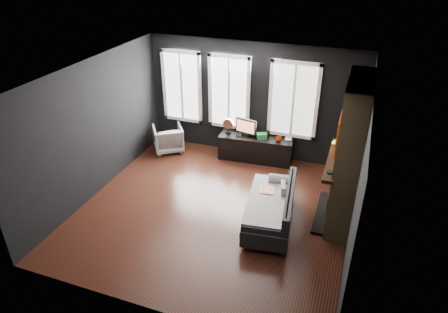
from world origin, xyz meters
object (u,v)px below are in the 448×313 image
(mug, at_px, (279,138))
(mantel_vase, at_px, (337,143))
(armchair, at_px, (168,137))
(media_console, at_px, (256,148))
(sofa, at_px, (270,206))
(monitor, at_px, (246,126))
(book, at_px, (285,135))

(mug, height_order, mantel_vase, mantel_vase)
(mug, xyz_separation_m, mantel_vase, (1.32, -1.15, 0.66))
(armchair, relative_size, media_console, 0.41)
(armchair, xyz_separation_m, mantel_vase, (4.00, -0.90, 0.97))
(sofa, distance_m, monitor, 2.55)
(media_console, bearing_deg, monitor, -178.35)
(sofa, bearing_deg, book, 88.86)
(mantel_vase, bearing_deg, armchair, 167.32)
(monitor, relative_size, mantel_vase, 2.84)
(mug, bearing_deg, book, 54.00)
(sofa, bearing_deg, media_console, 104.65)
(sofa, xyz_separation_m, mug, (-0.37, 2.22, 0.28))
(sofa, relative_size, book, 8.83)
(sofa, distance_m, book, 2.42)
(mug, bearing_deg, sofa, -80.55)
(sofa, distance_m, mug, 2.26)
(mug, bearing_deg, monitor, 178.83)
(monitor, xyz_separation_m, book, (0.90, 0.15, -0.14))
(media_console, height_order, monitor, monitor)
(monitor, bearing_deg, media_console, 16.60)
(mantel_vase, bearing_deg, mug, 138.93)
(sofa, distance_m, media_console, 2.43)
(media_console, distance_m, mug, 0.64)
(monitor, xyz_separation_m, mantel_vase, (2.10, -1.17, 0.50))
(mug, distance_m, mantel_vase, 1.87)
(sofa, height_order, media_console, sofa)
(media_console, xyz_separation_m, book, (0.65, 0.13, 0.39))
(sofa, height_order, monitor, monitor)
(armchair, xyz_separation_m, book, (2.80, 0.42, 0.34))
(monitor, relative_size, mug, 4.01)
(media_console, height_order, book, book)
(media_console, relative_size, book, 8.59)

